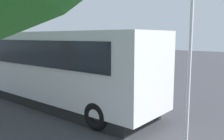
# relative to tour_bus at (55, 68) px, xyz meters

# --- Properties ---
(ground_plane) EXTENTS (80.00, 80.00, 0.00)m
(ground_plane) POSITION_rel_tour_bus_xyz_m (0.41, -4.51, -1.65)
(ground_plane) COLOR #38383D
(tour_bus) EXTENTS (10.50, 3.18, 3.25)m
(tour_bus) POSITION_rel_tour_bus_xyz_m (0.00, 0.00, 0.00)
(tour_bus) COLOR silver
(tour_bus) RESTS_ON ground_plane
(spectator_far_left) EXTENTS (0.57, 0.33, 1.69)m
(spectator_far_left) POSITION_rel_tour_bus_xyz_m (-1.40, -3.01, -0.64)
(spectator_far_left) COLOR black
(spectator_far_left) RESTS_ON ground_plane
(spectator_left) EXTENTS (0.57, 0.31, 1.82)m
(spectator_left) POSITION_rel_tour_bus_xyz_m (-0.39, -2.87, -0.55)
(spectator_left) COLOR black
(spectator_left) RESTS_ON ground_plane
(spectator_centre) EXTENTS (0.58, 0.37, 1.70)m
(spectator_centre) POSITION_rel_tour_bus_xyz_m (0.59, -2.93, -0.64)
(spectator_centre) COLOR black
(spectator_centre) RESTS_ON ground_plane
(parked_motorcycle_silver) EXTENTS (2.05, 0.58, 0.99)m
(parked_motorcycle_silver) POSITION_rel_tour_bus_xyz_m (1.06, -2.32, -1.16)
(parked_motorcycle_silver) COLOR black
(parked_motorcycle_silver) RESTS_ON ground_plane
(stunt_motorcycle) EXTENTS (1.96, 0.94, 1.23)m
(stunt_motorcycle) POSITION_rel_tour_bus_xyz_m (2.22, -6.43, -1.03)
(stunt_motorcycle) COLOR black
(stunt_motorcycle) RESTS_ON ground_plane
(flagpole) EXTENTS (0.78, 0.36, 6.09)m
(flagpole) POSITION_rel_tour_bus_xyz_m (-6.68, 0.64, 1.35)
(flagpole) COLOR silver
(flagpole) RESTS_ON ground_plane
(traffic_cone) EXTENTS (0.34, 0.34, 0.63)m
(traffic_cone) POSITION_rel_tour_bus_xyz_m (-0.29, -4.98, -1.34)
(traffic_cone) COLOR orange
(traffic_cone) RESTS_ON ground_plane
(bay_line_a) EXTENTS (0.22, 3.62, 0.01)m
(bay_line_a) POSITION_rel_tour_bus_xyz_m (-1.78, -5.01, -1.64)
(bay_line_a) COLOR white
(bay_line_a) RESTS_ON ground_plane
(bay_line_b) EXTENTS (0.23, 4.05, 0.01)m
(bay_line_b) POSITION_rel_tour_bus_xyz_m (0.74, -5.01, -1.64)
(bay_line_b) COLOR white
(bay_line_b) RESTS_ON ground_plane
(bay_line_c) EXTENTS (0.24, 4.16, 0.01)m
(bay_line_c) POSITION_rel_tour_bus_xyz_m (3.26, -5.01, -1.64)
(bay_line_c) COLOR white
(bay_line_c) RESTS_ON ground_plane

